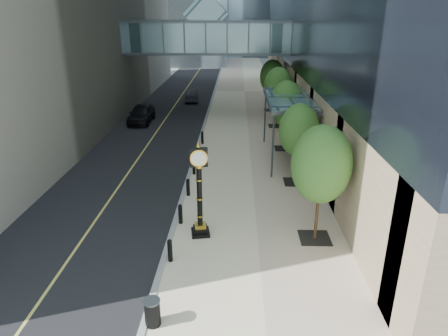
{
  "coord_description": "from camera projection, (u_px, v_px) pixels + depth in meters",
  "views": [
    {
      "loc": [
        -0.03,
        -12.96,
        9.62
      ],
      "look_at": [
        -0.64,
        6.03,
        2.27
      ],
      "focal_mm": 32.0,
      "sensor_mm": 36.0,
      "label": 1
    }
  ],
  "objects": [
    {
      "name": "street_clock",
      "position": [
        200.0,
        197.0,
        17.85
      ],
      "size": [
        0.95,
        0.95,
        4.39
      ],
      "rotation": [
        0.0,
        0.0,
        0.17
      ],
      "color": "black",
      "rests_on": "sidewalk"
    },
    {
      "name": "pedestrian",
      "position": [
        313.0,
        170.0,
        23.55
      ],
      "size": [
        0.74,
        0.53,
        1.89
      ],
      "primitive_type": "imported",
      "rotation": [
        0.0,
        0.0,
        3.26
      ],
      "color": "beige",
      "rests_on": "sidewalk"
    },
    {
      "name": "car_far",
      "position": [
        192.0,
        96.0,
        46.69
      ],
      "size": [
        1.86,
        4.23,
        1.35
      ],
      "primitive_type": "imported",
      "rotation": [
        0.0,
        0.0,
        3.25
      ],
      "color": "black",
      "rests_on": "road"
    },
    {
      "name": "curb",
      "position": [
        214.0,
        91.0,
        52.91
      ],
      "size": [
        0.25,
        180.0,
        0.07
      ],
      "primitive_type": "cube",
      "color": "gray",
      "rests_on": "ground"
    },
    {
      "name": "trash_bin",
      "position": [
        152.0,
        313.0,
        13.0
      ],
      "size": [
        0.67,
        0.67,
        0.9
      ],
      "primitive_type": "cylinder",
      "rotation": [
        0.0,
        0.0,
        -0.35
      ],
      "color": "black",
      "rests_on": "sidewalk"
    },
    {
      "name": "sidewalk",
      "position": [
        245.0,
        92.0,
        52.8
      ],
      "size": [
        8.0,
        180.0,
        0.06
      ],
      "primitive_type": "cube",
      "color": "beige",
      "rests_on": "ground"
    },
    {
      "name": "road",
      "position": [
        185.0,
        91.0,
        53.04
      ],
      "size": [
        8.0,
        180.0,
        0.02
      ],
      "primitive_type": "cube",
      "color": "black",
      "rests_on": "ground"
    },
    {
      "name": "street_trees",
      "position": [
        286.0,
        103.0,
        29.27
      ],
      "size": [
        2.59,
        28.57,
        5.33
      ],
      "color": "black",
      "rests_on": "sidewalk"
    },
    {
      "name": "entrance_canopy",
      "position": [
        289.0,
        100.0,
        26.98
      ],
      "size": [
        3.0,
        8.0,
        4.38
      ],
      "color": "#383F44",
      "rests_on": "ground"
    },
    {
      "name": "ground",
      "position": [
        235.0,
        278.0,
        15.55
      ],
      "size": [
        320.0,
        320.0,
        0.0
      ],
      "primitive_type": "plane",
      "color": "gray",
      "rests_on": "ground"
    },
    {
      "name": "bollard_row",
      "position": [
        191.0,
        177.0,
        23.83
      ],
      "size": [
        0.2,
        16.2,
        0.9
      ],
      "color": "black",
      "rests_on": "sidewalk"
    },
    {
      "name": "skywalk",
      "position": [
        207.0,
        35.0,
        38.96
      ],
      "size": [
        17.0,
        4.2,
        5.8
      ],
      "color": "slate",
      "rests_on": "ground"
    },
    {
      "name": "car_near",
      "position": [
        141.0,
        114.0,
        37.55
      ],
      "size": [
        1.98,
        4.89,
        1.67
      ],
      "primitive_type": "imported",
      "rotation": [
        0.0,
        0.0,
        0.0
      ],
      "color": "black",
      "rests_on": "road"
    }
  ]
}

